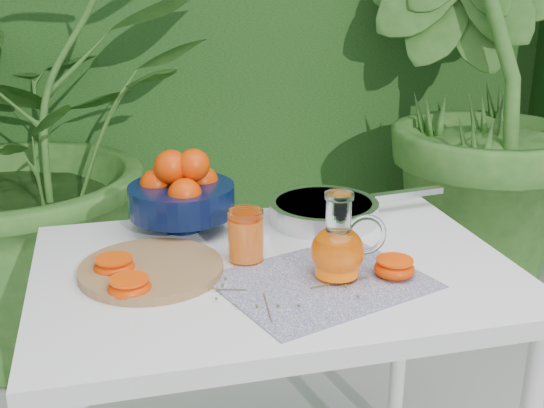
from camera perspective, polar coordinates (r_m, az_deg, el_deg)
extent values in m
imported|color=#2E6321|center=(2.56, -20.55, 5.58)|extent=(2.16, 2.16, 1.58)
imported|color=#2E6321|center=(2.85, 16.20, 8.58)|extent=(2.27, 2.27, 1.71)
cube|color=white|center=(1.46, 0.19, -5.82)|extent=(1.00, 0.70, 0.04)
cylinder|color=white|center=(1.87, -16.12, -13.64)|extent=(0.04, 0.04, 0.71)
cylinder|color=white|center=(2.02, 10.68, -10.50)|extent=(0.04, 0.04, 0.71)
cube|color=#0E104F|center=(1.38, 4.20, -6.49)|extent=(0.47, 0.41, 0.00)
cylinder|color=#8D6240|center=(1.43, -10.07, -5.40)|extent=(0.38, 0.38, 0.02)
cylinder|color=black|center=(1.65, -7.48, -1.44)|extent=(0.09, 0.09, 0.04)
cylinder|color=black|center=(1.63, -7.56, 0.38)|extent=(0.26, 0.26, 0.07)
sphere|color=#FF4202|center=(1.64, -9.67, 1.55)|extent=(0.08, 0.08, 0.08)
sphere|color=#FF4202|center=(1.65, -5.86, 1.87)|extent=(0.08, 0.08, 0.08)
sphere|color=#FF4202|center=(1.56, -7.30, 0.73)|extent=(0.08, 0.08, 0.08)
sphere|color=#FF4202|center=(1.68, -7.92, 2.06)|extent=(0.08, 0.08, 0.08)
sphere|color=#FF4202|center=(1.61, -8.43, 3.09)|extent=(0.08, 0.08, 0.08)
sphere|color=#FF4202|center=(1.60, -6.57, 3.27)|extent=(0.08, 0.08, 0.08)
cylinder|color=white|center=(1.39, 5.43, -5.93)|extent=(0.10, 0.10, 0.01)
ellipsoid|color=white|center=(1.37, 5.50, -3.95)|extent=(0.12, 0.12, 0.10)
cylinder|color=white|center=(1.34, 5.60, -0.83)|extent=(0.06, 0.06, 0.07)
cylinder|color=white|center=(1.33, 5.66, 0.69)|extent=(0.07, 0.07, 0.01)
torus|color=white|center=(1.37, 7.84, -2.56)|extent=(0.09, 0.02, 0.09)
cylinder|color=#F46105|center=(1.38, 5.48, -4.38)|extent=(0.10, 0.10, 0.08)
cylinder|color=white|center=(1.45, -2.20, -2.62)|extent=(0.08, 0.08, 0.11)
cylinder|color=orange|center=(1.45, -2.20, -2.94)|extent=(0.07, 0.07, 0.09)
cylinder|color=#F74907|center=(1.43, -2.22, -1.21)|extent=(0.06, 0.06, 0.00)
cylinder|color=silver|center=(1.69, 4.33, -0.62)|extent=(0.30, 0.30, 0.05)
cylinder|color=silver|center=(1.68, 4.35, 0.03)|extent=(0.26, 0.26, 0.01)
cube|color=silver|center=(1.79, 11.24, 0.86)|extent=(0.20, 0.05, 0.02)
ellipsoid|color=#FF4202|center=(1.34, -11.83, -6.92)|extent=(0.09, 0.09, 0.04)
cylinder|color=#F74907|center=(1.33, -11.88, -6.19)|extent=(0.08, 0.08, 0.00)
ellipsoid|color=#FF4202|center=(1.43, -13.05, -5.19)|extent=(0.09, 0.09, 0.04)
cylinder|color=#F74907|center=(1.42, -13.11, -4.50)|extent=(0.08, 0.08, 0.00)
ellipsoid|color=#FF4202|center=(1.41, 10.19, -5.35)|extent=(0.09, 0.09, 0.04)
cylinder|color=#F74907|center=(1.40, 10.24, -4.65)|extent=(0.08, 0.08, 0.00)
cylinder|color=brown|center=(1.27, -0.37, -8.58)|extent=(0.01, 0.11, 0.00)
sphere|color=#465F31|center=(1.27, -3.01, -8.52)|extent=(0.01, 0.01, 0.01)
sphere|color=#465F31|center=(1.27, -1.25, -8.49)|extent=(0.01, 0.01, 0.01)
sphere|color=#465F31|center=(1.27, 0.51, -8.46)|extent=(0.01, 0.01, 0.01)
sphere|color=#465F31|center=(1.27, 2.27, -8.42)|extent=(0.01, 0.01, 0.01)
cylinder|color=brown|center=(1.37, 5.69, -6.53)|extent=(0.13, 0.02, 0.00)
sphere|color=#465F31|center=(1.42, 4.29, -5.32)|extent=(0.01, 0.01, 0.01)
sphere|color=#465F31|center=(1.38, 5.21, -6.05)|extent=(0.01, 0.01, 0.01)
sphere|color=#465F31|center=(1.35, 6.19, -6.83)|extent=(0.01, 0.01, 0.01)
sphere|color=#465F31|center=(1.31, 7.22, -7.65)|extent=(0.01, 0.01, 0.01)
cylinder|color=brown|center=(1.34, -4.28, -7.11)|extent=(0.10, 0.03, 0.00)
sphere|color=#465F31|center=(1.30, -4.68, -7.89)|extent=(0.01, 0.01, 0.01)
sphere|color=#465F31|center=(1.32, -4.41, -7.31)|extent=(0.01, 0.01, 0.01)
sphere|color=#465F31|center=(1.35, -4.15, -6.74)|extent=(0.01, 0.01, 0.01)
sphere|color=#465F31|center=(1.38, -3.91, -6.20)|extent=(0.01, 0.01, 0.01)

